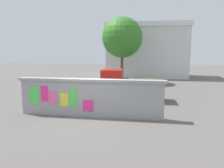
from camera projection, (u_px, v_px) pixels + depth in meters
ground at (116, 88)px, 18.08m from camera, size 60.00×60.00×0.00m
poster_wall at (90, 97)px, 10.14m from camera, size 6.73×0.42×1.72m
auto_rickshaw_truck at (129, 85)px, 13.42m from camera, size 3.65×1.62×1.85m
motorcycle at (62, 92)px, 13.67m from camera, size 1.90×0.56×0.87m
bicycle_near at (70, 100)px, 11.84m from camera, size 1.70×0.44×0.95m
person_walking at (112, 92)px, 10.93m from camera, size 0.41×0.41×1.62m
tree_roadside at (122, 37)px, 20.62m from camera, size 3.72×3.72×6.01m
building_background at (147, 50)px, 25.42m from camera, size 8.97×5.00×5.89m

